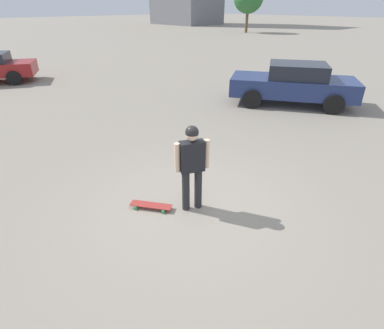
% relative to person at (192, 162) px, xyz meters
% --- Properties ---
extents(ground_plane, '(220.00, 220.00, 0.00)m').
position_rel_person_xyz_m(ground_plane, '(0.00, 0.00, -0.98)').
color(ground_plane, gray).
extents(person, '(0.37, 0.58, 1.65)m').
position_rel_person_xyz_m(person, '(0.00, 0.00, 0.00)').
color(person, '#262628').
rests_on(person, ground_plane).
extents(skateboard, '(0.75, 0.61, 0.08)m').
position_rel_person_xyz_m(skateboard, '(-0.50, -0.59, -0.92)').
color(skateboard, '#A5332D').
rests_on(skateboard, ground_plane).
extents(car_parked_near, '(4.81, 4.05, 1.52)m').
position_rel_person_xyz_m(car_parked_near, '(-2.41, 7.40, -0.19)').
color(car_parked_near, navy).
rests_on(car_parked_near, ground_plane).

